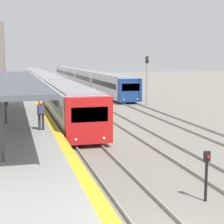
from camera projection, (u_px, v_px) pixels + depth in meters
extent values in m
cube|color=#4C515B|center=(4.00, 80.00, 22.95)|extent=(4.00, 22.41, 0.20)
cube|color=black|center=(37.00, 83.00, 23.48)|extent=(0.08, 22.41, 0.24)
cylinder|color=#47474C|center=(1.00, 129.00, 14.58)|extent=(0.16, 0.16, 2.63)
cylinder|color=#47474C|center=(5.00, 103.00, 23.15)|extent=(0.16, 0.16, 2.63)
cylinder|color=#47474C|center=(7.00, 90.00, 31.72)|extent=(0.16, 0.16, 2.63)
cylinder|color=#2D2D33|center=(39.00, 123.00, 21.17)|extent=(0.14, 0.14, 0.85)
cylinder|color=#2D2D33|center=(43.00, 122.00, 21.22)|extent=(0.14, 0.14, 0.85)
cube|color=maroon|center=(41.00, 110.00, 21.09)|extent=(0.40, 0.22, 0.60)
sphere|color=tan|center=(41.00, 103.00, 21.03)|extent=(0.22, 0.22, 0.22)
cube|color=#334C8E|center=(41.00, 110.00, 20.90)|extent=(0.30, 0.18, 0.40)
cube|color=red|center=(89.00, 120.00, 20.58)|extent=(2.61, 0.70, 2.57)
cube|color=black|center=(90.00, 115.00, 20.22)|extent=(2.03, 0.04, 0.82)
sphere|color=#EFEACC|center=(76.00, 140.00, 20.20)|extent=(0.16, 0.16, 0.16)
sphere|color=#EFEACC|center=(104.00, 138.00, 20.60)|extent=(0.16, 0.16, 0.16)
cube|color=silver|center=(69.00, 104.00, 27.74)|extent=(2.61, 14.28, 2.57)
cube|color=gray|center=(68.00, 86.00, 27.55)|extent=(2.30, 13.99, 0.12)
cube|color=black|center=(69.00, 100.00, 27.70)|extent=(2.63, 13.13, 0.67)
cylinder|color=black|center=(62.00, 133.00, 23.20)|extent=(0.12, 0.70, 0.70)
cylinder|color=black|center=(97.00, 131.00, 23.76)|extent=(0.12, 0.70, 0.70)
cylinder|color=black|center=(48.00, 112.00, 32.07)|extent=(0.12, 0.70, 0.70)
cylinder|color=black|center=(74.00, 111.00, 32.64)|extent=(0.12, 0.70, 0.70)
cube|color=silver|center=(49.00, 89.00, 41.73)|extent=(2.61, 14.28, 2.57)
cube|color=gray|center=(49.00, 76.00, 41.53)|extent=(2.30, 13.99, 0.12)
cube|color=black|center=(49.00, 86.00, 41.69)|extent=(2.63, 13.13, 0.67)
cylinder|color=black|center=(43.00, 105.00, 37.18)|extent=(0.12, 0.70, 0.70)
cylinder|color=black|center=(65.00, 104.00, 37.75)|extent=(0.12, 0.70, 0.70)
cylinder|color=black|center=(37.00, 96.00, 46.05)|extent=(0.12, 0.70, 0.70)
cylinder|color=black|center=(55.00, 95.00, 46.62)|extent=(0.12, 0.70, 0.70)
cube|color=silver|center=(40.00, 81.00, 55.71)|extent=(2.61, 14.28, 2.57)
cube|color=gray|center=(40.00, 72.00, 55.52)|extent=(2.30, 13.99, 0.12)
cube|color=black|center=(40.00, 79.00, 55.67)|extent=(2.63, 13.13, 0.67)
cylinder|color=black|center=(34.00, 92.00, 51.17)|extent=(0.12, 0.70, 0.70)
cylinder|color=black|center=(51.00, 91.00, 51.73)|extent=(0.12, 0.70, 0.70)
cylinder|color=black|center=(31.00, 87.00, 60.04)|extent=(0.12, 0.70, 0.70)
cylinder|color=black|center=(45.00, 86.00, 60.60)|extent=(0.12, 0.70, 0.70)
cube|color=silver|center=(34.00, 76.00, 69.70)|extent=(2.61, 14.28, 2.57)
cube|color=gray|center=(34.00, 69.00, 69.50)|extent=(2.30, 13.99, 0.12)
cube|color=black|center=(34.00, 75.00, 69.66)|extent=(2.63, 13.13, 0.67)
cylinder|color=black|center=(29.00, 84.00, 65.15)|extent=(0.12, 0.70, 0.70)
cylinder|color=black|center=(42.00, 84.00, 65.72)|extent=(0.12, 0.70, 0.70)
cylinder|color=black|center=(27.00, 81.00, 74.02)|extent=(0.12, 0.70, 0.70)
cylinder|color=black|center=(39.00, 81.00, 74.59)|extent=(0.12, 0.70, 0.70)
cube|color=navy|center=(130.00, 90.00, 40.05)|extent=(2.55, 0.70, 2.48)
cube|color=black|center=(131.00, 87.00, 39.68)|extent=(1.99, 0.04, 0.79)
sphere|color=#EFEACC|center=(124.00, 100.00, 39.66)|extent=(0.16, 0.16, 0.16)
sphere|color=#EFEACC|center=(138.00, 99.00, 40.05)|extent=(0.16, 0.16, 0.16)
cube|color=silver|center=(112.00, 85.00, 47.03)|extent=(2.55, 13.91, 2.48)
cube|color=gray|center=(112.00, 75.00, 46.84)|extent=(2.25, 13.63, 0.12)
cube|color=black|center=(112.00, 83.00, 46.99)|extent=(2.57, 12.80, 0.64)
cylinder|color=black|center=(113.00, 99.00, 42.60)|extent=(0.12, 0.70, 0.70)
cylinder|color=black|center=(131.00, 98.00, 43.15)|extent=(0.12, 0.70, 0.70)
cylinder|color=black|center=(96.00, 92.00, 51.24)|extent=(0.12, 0.70, 0.70)
cylinder|color=black|center=(111.00, 91.00, 51.80)|extent=(0.12, 0.70, 0.70)
cube|color=silver|center=(90.00, 79.00, 60.66)|extent=(2.55, 13.91, 2.48)
cube|color=gray|center=(90.00, 71.00, 60.48)|extent=(2.25, 13.63, 0.12)
cube|color=black|center=(90.00, 78.00, 60.63)|extent=(2.57, 12.80, 0.64)
cylinder|color=black|center=(89.00, 89.00, 56.23)|extent=(0.12, 0.70, 0.70)
cylinder|color=black|center=(103.00, 88.00, 56.79)|extent=(0.12, 0.70, 0.70)
cylinder|color=black|center=(78.00, 85.00, 64.88)|extent=(0.12, 0.70, 0.70)
cylinder|color=black|center=(91.00, 84.00, 65.43)|extent=(0.12, 0.70, 0.70)
cube|color=silver|center=(75.00, 75.00, 74.30)|extent=(2.55, 13.91, 2.48)
cube|color=gray|center=(75.00, 69.00, 74.11)|extent=(2.25, 13.63, 0.12)
cube|color=black|center=(75.00, 74.00, 74.26)|extent=(2.57, 12.80, 0.64)
cylinder|color=black|center=(74.00, 83.00, 69.87)|extent=(0.12, 0.70, 0.70)
cylinder|color=black|center=(85.00, 82.00, 70.42)|extent=(0.12, 0.70, 0.70)
cylinder|color=black|center=(67.00, 80.00, 78.51)|extent=(0.12, 0.70, 0.70)
cylinder|color=black|center=(77.00, 80.00, 79.07)|extent=(0.12, 0.70, 0.70)
cube|color=silver|center=(65.00, 73.00, 87.93)|extent=(2.55, 13.91, 2.48)
cube|color=gray|center=(65.00, 67.00, 87.75)|extent=(2.25, 13.63, 0.12)
cube|color=black|center=(65.00, 71.00, 87.89)|extent=(2.57, 12.80, 0.64)
cylinder|color=black|center=(63.00, 79.00, 83.50)|extent=(0.12, 0.70, 0.70)
cylinder|color=black|center=(73.00, 78.00, 84.05)|extent=(0.12, 0.70, 0.70)
cylinder|color=black|center=(58.00, 77.00, 92.15)|extent=(0.12, 0.70, 0.70)
cylinder|color=black|center=(67.00, 76.00, 92.70)|extent=(0.12, 0.70, 0.70)
cylinder|color=black|center=(206.00, 181.00, 12.96)|extent=(0.10, 0.10, 1.43)
cube|color=black|center=(207.00, 156.00, 12.83)|extent=(0.20, 0.14, 0.36)
sphere|color=red|center=(208.00, 157.00, 12.75)|extent=(0.11, 0.11, 0.11)
cylinder|color=gray|center=(147.00, 81.00, 38.87)|extent=(0.14, 0.14, 5.11)
cube|color=black|center=(147.00, 60.00, 38.55)|extent=(0.28, 0.20, 0.70)
sphere|color=green|center=(147.00, 58.00, 38.42)|extent=(0.14, 0.14, 0.14)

